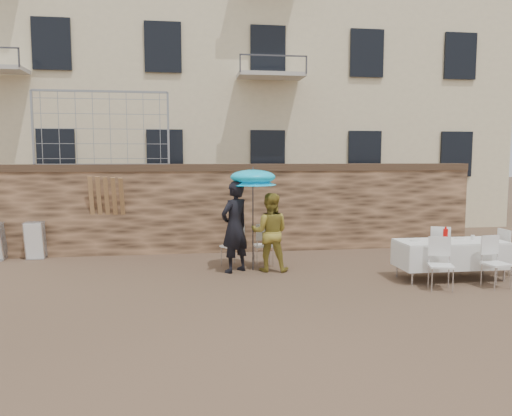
{
  "coord_description": "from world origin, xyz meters",
  "views": [
    {
      "loc": [
        -1.02,
        -7.69,
        2.45
      ],
      "look_at": [
        0.4,
        2.2,
        1.4
      ],
      "focal_mm": 35.0,
      "sensor_mm": 36.0,
      "label": 1
    }
  ],
  "objects": [
    {
      "name": "table_chair_front_left",
      "position": [
        3.59,
        0.66,
        0.48
      ],
      "size": [
        0.6,
        0.6,
        0.96
      ],
      "primitive_type": null,
      "rotation": [
        0.0,
        0.0,
        -0.3
      ],
      "color": "white",
      "rests_on": "ground"
    },
    {
      "name": "table_chair_front_right",
      "position": [
        4.69,
        0.66,
        0.48
      ],
      "size": [
        0.55,
        0.55,
        0.96
      ],
      "primitive_type": null,
      "rotation": [
        0.0,
        0.0,
        0.17
      ],
      "color": "white",
      "rests_on": "ground"
    },
    {
      "name": "stone_wall",
      "position": [
        0.0,
        5.0,
        1.1
      ],
      "size": [
        13.0,
        0.5,
        2.2
      ],
      "primitive_type": "cube",
      "color": "brown",
      "rests_on": "ground"
    },
    {
      "name": "banquet_table",
      "position": [
        4.19,
        1.41,
        0.73
      ],
      "size": [
        2.1,
        0.85,
        0.78
      ],
      "color": "silver",
      "rests_on": "ground"
    },
    {
      "name": "man_suit",
      "position": [
        0.01,
        2.63,
        0.97
      ],
      "size": [
        0.84,
        0.8,
        1.93
      ],
      "primitive_type": "imported",
      "rotation": [
        0.0,
        0.0,
        3.81
      ],
      "color": "black",
      "rests_on": "ground"
    },
    {
      "name": "ground",
      "position": [
        0.0,
        0.0,
        0.0
      ],
      "size": [
        80.0,
        80.0,
        0.0
      ],
      "primitive_type": "plane",
      "color": "brown",
      "rests_on": "ground"
    },
    {
      "name": "umbrella",
      "position": [
        0.41,
        2.73,
        1.94
      ],
      "size": [
        1.01,
        1.01,
        2.05
      ],
      "color": "#3F3F44",
      "rests_on": "ground"
    },
    {
      "name": "soda_bottle",
      "position": [
        3.99,
        1.26,
        0.91
      ],
      "size": [
        0.09,
        0.09,
        0.26
      ],
      "primitive_type": "cylinder",
      "color": "red",
      "rests_on": "banquet_table"
    },
    {
      "name": "table_chair_back",
      "position": [
        4.39,
        2.21,
        0.48
      ],
      "size": [
        0.63,
        0.63,
        0.96
      ],
      "primitive_type": null,
      "rotation": [
        0.0,
        0.0,
        2.73
      ],
      "color": "white",
      "rests_on": "ground"
    },
    {
      "name": "wood_planks",
      "position": [
        -2.94,
        4.77,
        1.0
      ],
      "size": [
        0.7,
        0.2,
        2.0
      ],
      "primitive_type": null,
      "color": "#A37749",
      "rests_on": "ground"
    },
    {
      "name": "couple_chair_right",
      "position": [
        0.71,
        3.18,
        0.48
      ],
      "size": [
        0.5,
        0.5,
        0.96
      ],
      "primitive_type": null,
      "rotation": [
        0.0,
        0.0,
        3.19
      ],
      "color": "white",
      "rests_on": "ground"
    },
    {
      "name": "chair_stack_right",
      "position": [
        -4.54,
        4.7,
        0.46
      ],
      "size": [
        0.46,
        0.4,
        0.92
      ],
      "primitive_type": null,
      "color": "white",
      "rests_on": "ground"
    },
    {
      "name": "woman_dress",
      "position": [
        0.76,
        2.63,
        0.83
      ],
      "size": [
        0.94,
        0.8,
        1.67
      ],
      "primitive_type": "imported",
      "rotation": [
        0.0,
        0.0,
        2.91
      ],
      "color": "gold",
      "rests_on": "ground"
    },
    {
      "name": "couple_chair_left",
      "position": [
        0.01,
        3.18,
        0.48
      ],
      "size": [
        0.65,
        0.65,
        0.96
      ],
      "primitive_type": null,
      "rotation": [
        0.0,
        0.0,
        3.66
      ],
      "color": "white",
      "rests_on": "ground"
    },
    {
      "name": "chain_link_fence",
      "position": [
        -3.0,
        5.0,
        3.1
      ],
      "size": [
        3.2,
        0.06,
        1.8
      ],
      "primitive_type": null,
      "color": "gray",
      "rests_on": "stone_wall"
    },
    {
      "name": "table_chair_side",
      "position": [
        5.59,
        1.51,
        0.48
      ],
      "size": [
        0.48,
        0.48,
        0.96
      ],
      "primitive_type": null,
      "rotation": [
        0.0,
        0.0,
        1.58
      ],
      "color": "white",
      "rests_on": "ground"
    },
    {
      "name": "apartment_building",
      "position": [
        0.0,
        12.0,
        7.5
      ],
      "size": [
        20.0,
        8.0,
        15.0
      ],
      "primitive_type": "cube",
      "color": "beige",
      "rests_on": "ground"
    }
  ]
}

